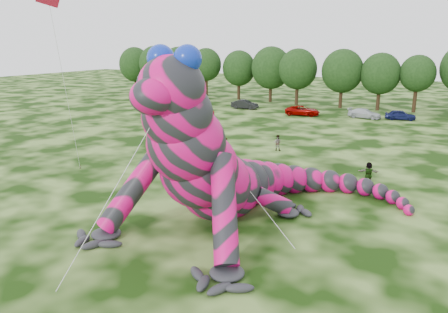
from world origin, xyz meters
TOP-DOWN VIEW (x-y plane):
  - ground at (0.00, 0.00)m, footprint 240.00×240.00m
  - inflatable_gecko at (-5.05, 7.44)m, footprint 19.06×22.09m
  - flying_kite at (-17.79, 6.20)m, footprint 4.05×5.29m
  - tree_0 at (-54.56, 59.23)m, footprint 6.91×6.22m
  - tree_1 at (-48.36, 58.05)m, footprint 6.74×6.07m
  - tree_2 at (-43.02, 58.76)m, footprint 7.04×6.34m
  - tree_3 at (-35.72, 57.07)m, footprint 5.81×5.23m
  - tree_4 at (-29.64, 58.71)m, footprint 6.22×5.60m
  - tree_5 at (-23.12, 58.44)m, footprint 7.16×6.44m
  - tree_6 at (-17.56, 56.68)m, footprint 6.52×5.86m
  - tree_7 at (-10.08, 56.80)m, footprint 6.68×6.01m
  - tree_8 at (-4.22, 56.99)m, footprint 6.14×5.53m
  - tree_9 at (1.06, 57.35)m, footprint 5.27×4.74m
  - car_0 at (-31.86, 48.48)m, footprint 3.70×1.56m
  - car_1 at (-23.41, 48.30)m, footprint 4.40×1.61m
  - car_2 at (-13.12, 46.51)m, footprint 5.34×3.08m
  - car_3 at (-4.60, 48.34)m, footprint 4.74×2.29m
  - car_4 at (0.10, 49.16)m, footprint 4.32×2.42m
  - spectator_4 at (-21.20, 33.90)m, footprint 1.06×0.99m
  - spectator_1 at (-8.45, 24.48)m, footprint 0.85×0.71m
  - spectator_0 at (-12.05, 20.36)m, footprint 0.74×0.72m
  - spectator_5 at (1.51, 17.95)m, footprint 1.63×0.90m

SIDE VIEW (x-z plane):
  - ground at x=0.00m, z-range 0.00..0.00m
  - car_0 at x=-31.86m, z-range 0.00..1.25m
  - car_3 at x=-4.60m, z-range 0.00..1.33m
  - car_4 at x=0.10m, z-range 0.00..1.39m
  - car_2 at x=-13.12m, z-range 0.00..1.40m
  - car_1 at x=-23.41m, z-range 0.00..1.44m
  - spectator_1 at x=-8.45m, z-range 0.00..1.59m
  - spectator_5 at x=1.51m, z-range 0.00..1.68m
  - spectator_0 at x=-12.05m, z-range 0.00..1.72m
  - spectator_4 at x=-21.20m, z-range 0.00..1.81m
  - tree_9 at x=1.06m, z-range 0.00..8.68m
  - tree_8 at x=-4.22m, z-range 0.00..8.94m
  - tree_4 at x=-29.64m, z-range 0.00..9.06m
  - tree_3 at x=-35.72m, z-range 0.00..9.44m
  - tree_7 at x=-10.08m, z-range 0.00..9.48m
  - tree_6 at x=-17.56m, z-range 0.00..9.49m
  - tree_0 at x=-54.56m, z-range 0.00..9.51m
  - tree_2 at x=-43.02m, z-range 0.00..9.64m
  - tree_5 at x=-23.12m, z-range 0.00..9.80m
  - tree_1 at x=-48.36m, z-range 0.00..9.81m
  - inflatable_gecko at x=-5.05m, z-range 0.00..10.42m
  - flying_kite at x=-17.79m, z-range 5.14..19.58m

